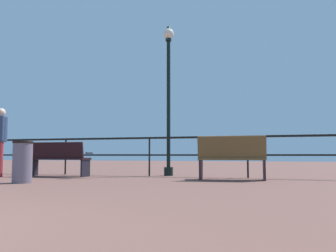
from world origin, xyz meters
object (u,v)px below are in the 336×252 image
object	(u,v)px
bench_near_right	(232,156)
lamppost_center	(169,88)
trash_bin	(22,162)
person_by_bench	(0,137)
bench_near_left	(57,157)

from	to	relation	value
bench_near_right	lamppost_center	size ratio (longest dim) A/B	0.37
trash_bin	lamppost_center	bearing A→B (deg)	58.41
bench_near_right	person_by_bench	distance (m)	5.68
bench_near_right	trash_bin	world-z (taller)	bench_near_right
bench_near_right	lamppost_center	xyz separation A→B (m)	(-1.79, 1.20, 1.78)
bench_near_right	trash_bin	xyz separation A→B (m)	(-3.75, -1.99, -0.11)
trash_bin	bench_near_right	bearing A→B (deg)	27.91
lamppost_center	bench_near_left	bearing A→B (deg)	-155.03
bench_near_left	person_by_bench	xyz separation A→B (m)	(-1.29, -0.53, 0.50)
bench_near_left	trash_bin	distance (m)	2.08
bench_near_left	person_by_bench	distance (m)	1.48
bench_near_left	lamppost_center	distance (m)	3.35
person_by_bench	lamppost_center	bearing A→B (deg)	24.15
person_by_bench	trash_bin	distance (m)	2.45
bench_near_left	trash_bin	bearing A→B (deg)	-73.32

